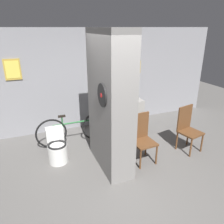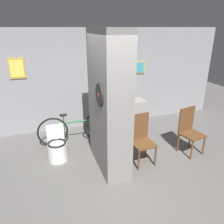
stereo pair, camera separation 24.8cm
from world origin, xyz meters
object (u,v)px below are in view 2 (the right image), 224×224
Objects in this scene: chair_by_doorway at (189,129)px; bicycle at (76,128)px; chair_near_pillar at (141,137)px; toilet at (57,147)px; bottle_tall at (117,98)px.

bicycle is at bearing 140.46° from chair_by_doorway.
chair_near_pillar is at bearing 168.41° from chair_by_doorway.
toilet is at bearing 155.72° from chair_by_doorway.
bicycle reaches higher than toilet.
bicycle is 6.21× the size of bottle_tall.
chair_by_doorway is 0.57× the size of bicycle.
chair_by_doorway is 3.55× the size of bottle_tall.
chair_by_doorway reaches higher than toilet.
chair_near_pillar is 3.55× the size of bottle_tall.
bottle_tall is at bearing 1.23° from bicycle.
bottle_tall is (-1.23, 1.22, 0.45)m from chair_by_doorway.
chair_near_pillar is at bearing -21.12° from toilet.
chair_by_doorway is (1.16, 0.00, 0.00)m from chair_near_pillar.
bottle_tall is at bearing 123.58° from chair_by_doorway.
bicycle is 1.21m from bottle_tall.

